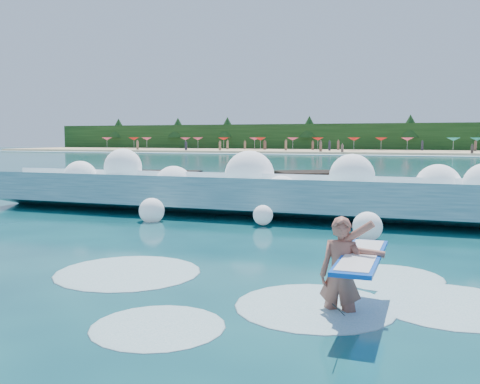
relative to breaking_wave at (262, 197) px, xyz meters
The scene contains 11 objects.
ground 6.33m from the breaking_wave, 96.43° to the right, with size 200.00×200.00×0.00m, color #072F3B.
beach 71.74m from the breaking_wave, 90.56° to the left, with size 140.00×20.00×0.40m, color tan.
wet_band 60.74m from the breaking_wave, 90.67° to the left, with size 140.00×5.00×0.08m, color silver.
treeline 81.76m from the breaking_wave, 90.50° to the left, with size 140.00×4.00×5.00m, color black.
breaking_wave is the anchor object (origin of this frame).
rock_cluster 2.63m from the breaking_wave, 139.08° to the left, with size 8.60×3.66×1.56m.
surfer_with_board 9.89m from the breaking_wave, 65.27° to the right, with size 0.88×2.87×1.70m.
wave_spray 0.53m from the breaking_wave, 131.63° to the left, with size 14.78×4.93×2.20m.
surf_foam 8.94m from the breaking_wave, 69.69° to the right, with size 9.54×5.63×0.14m.
beach_umbrellas 73.94m from the breaking_wave, 90.59° to the left, with size 112.35×6.92×0.50m.
beachgoers 69.99m from the breaking_wave, 81.30° to the left, with size 109.95×13.79×1.91m.
Camera 1 is at (6.01, -10.27, 2.54)m, focal length 40.00 mm.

